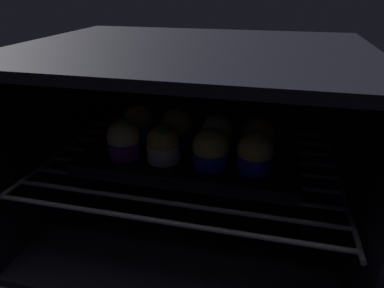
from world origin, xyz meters
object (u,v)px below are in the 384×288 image
Objects in this scene: muffin_row1_col3 at (258,136)px; muffin_row1_col0 at (139,122)px; muffin_row1_col1 at (177,127)px; muffin_row0_col3 at (255,153)px; muffin_row0_col0 at (124,140)px; baking_tray at (192,156)px; muffin_row1_col2 at (217,133)px; muffin_row0_col2 at (210,149)px; muffin_row0_col1 at (163,144)px.

muffin_row1_col0 is at bearing 179.84° from muffin_row1_col3.
muffin_row1_col1 is 1.13× the size of muffin_row1_col3.
muffin_row0_col3 is 25.81cm from muffin_row1_col0.
muffin_row0_col0 is 11.28cm from muffin_row1_col1.
muffin_row0_col3 is at bearing -17.30° from baking_tray.
muffin_row0_col3 and muffin_row1_col0 have the same top height.
muffin_row1_col0 is 1.08× the size of muffin_row1_col2.
muffin_row1_col1 is (-8.37, 7.95, 0.35)cm from muffin_row0_col2.
muffin_row0_col0 is 1.11× the size of muffin_row1_col2.
muffin_row0_col2 is (16.35, 0.02, -0.14)cm from muffin_row0_col0.
muffin_row1_col1 is at bearing 44.98° from muffin_row0_col0.
muffin_row0_col3 is at bearing -43.64° from muffin_row1_col2.
muffin_row1_col2 is at bearing 91.53° from muffin_row0_col2.
muffin_row0_col1 is 1.08× the size of muffin_row1_col2.
baking_tray is 6.99cm from muffin_row0_col1.
muffin_row0_col1 is at bearing -46.30° from muffin_row1_col0.
muffin_row1_col0 is at bearing 160.38° from baking_tray.
muffin_row0_col1 and muffin_row0_col3 have the same top height.
muffin_row0_col3 is at bearing -25.20° from muffin_row1_col1.
muffin_row1_col2 is at bearing -175.94° from muffin_row1_col3.
baking_tray is at bearing -160.09° from muffin_row1_col3.
muffin_row0_col3 is (16.45, 0.22, 0.04)cm from muffin_row0_col1.
muffin_row1_col3 is (16.43, 8.34, -0.17)cm from muffin_row0_col1.
muffin_row0_col1 and muffin_row0_col2 have the same top height.
muffin_row0_col0 is 1.14× the size of muffin_row1_col3.
muffin_row0_col2 is 0.99× the size of muffin_row0_col3.
baking_tray is at bearing 42.16° from muffin_row0_col1.
muffin_row1_col1 is (-4.03, 3.81, 4.10)cm from baking_tray.
muffin_row1_col0 is (-16.77, 8.57, 0.30)cm from muffin_row0_col2.
muffin_row1_col0 reaches higher than baking_tray.
muffin_row1_col1 reaches higher than muffin_row1_col0.
muffin_row0_col2 is 0.97× the size of muffin_row1_col1.
muffin_row1_col1 is at bearing 154.80° from muffin_row0_col3.
muffin_row0_col1 is at bearing -92.67° from muffin_row1_col1.
muffin_row1_col2 is (4.13, 3.80, 3.60)cm from baking_tray.
muffin_row0_col0 reaches higher than muffin_row1_col0.
muffin_row1_col0 is (-8.03, 8.41, 0.33)cm from muffin_row0_col1.
muffin_row0_col3 is (12.06, -3.76, 3.75)cm from baking_tray.
muffin_row0_col1 is 1.00× the size of muffin_row0_col3.
muffin_row0_col3 reaches higher than baking_tray.
muffin_row0_col3 is at bearing -18.49° from muffin_row1_col0.
muffin_row0_col1 is 7.81cm from muffin_row1_col1.
muffin_row1_col1 is at bearing 136.47° from muffin_row0_col2.
muffin_row0_col1 reaches higher than muffin_row1_col3.
muffin_row0_col3 is at bearing 0.96° from muffin_row0_col0.
muffin_row0_col1 is 18.42cm from muffin_row1_col3.
muffin_row1_col1 is at bearing 87.33° from muffin_row0_col1.
muffin_row0_col0 is at bearing -135.02° from muffin_row1_col1.
muffin_row0_col0 is 1.01× the size of muffin_row1_col1.
muffin_row1_col3 is at bearing 90.13° from muffin_row0_col3.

